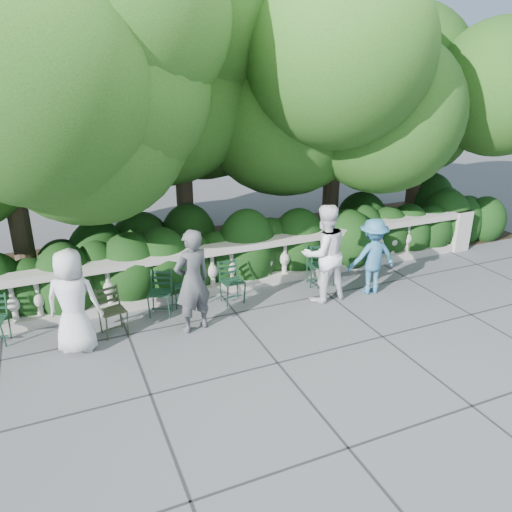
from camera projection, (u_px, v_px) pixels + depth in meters
name	position (u px, v px, depth m)	size (l,w,h in m)	color
ground	(278.00, 327.00, 8.84)	(90.00, 90.00, 0.00)	#4A4C51
balustrade	(241.00, 266.00, 10.20)	(12.00, 0.44, 1.00)	#9E998E
shrub_hedge	(221.00, 267.00, 11.40)	(15.00, 2.60, 1.70)	black
tree_canopy	(244.00, 83.00, 10.36)	(15.04, 6.52, 6.78)	#3F3023
chair_a	(160.00, 318.00, 9.15)	(0.44, 0.48, 0.84)	black
chair_c	(186.00, 309.00, 9.50)	(0.44, 0.48, 0.84)	black
chair_d	(236.00, 305.00, 9.64)	(0.44, 0.48, 0.84)	black
chair_e	(319.00, 287.00, 10.39)	(0.44, 0.48, 0.84)	black
chair_f	(326.00, 288.00, 10.38)	(0.44, 0.48, 0.84)	black
chair_weathered	(118.00, 337.00, 8.52)	(0.44, 0.48, 0.84)	black
person_businessman	(73.00, 301.00, 7.86)	(0.85, 0.55, 1.74)	silver
person_woman_grey	(192.00, 281.00, 8.45)	(0.67, 0.44, 1.85)	#434448
person_casual_man	(324.00, 253.00, 9.55)	(0.94, 0.73, 1.93)	white
person_older_blue	(372.00, 256.00, 9.91)	(1.00, 0.58, 1.55)	#2E668C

